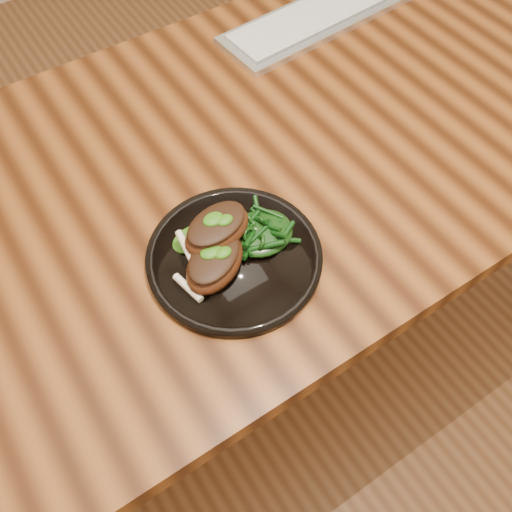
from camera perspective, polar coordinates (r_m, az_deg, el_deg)
The scene contains 7 objects.
desk at distance 1.08m, azimuth 0.86°, elevation 8.04°, with size 1.60×0.80×0.75m.
plate at distance 0.85m, azimuth -2.18°, elevation -0.09°, with size 0.26×0.26×0.02m.
lamb_chop_front at distance 0.81m, azimuth -4.19°, elevation -0.54°, with size 0.13×0.12×0.05m.
lamb_chop_back at distance 0.82m, azimuth -3.98°, elevation 2.71°, with size 0.12×0.09×0.05m.
herb_smear at distance 0.87m, azimuth -6.04°, elevation 1.82°, with size 0.08×0.05×0.00m, color #1A4C08.
greens_heap at distance 0.85m, azimuth 0.55°, elevation 2.59°, with size 0.10×0.09×0.04m.
keyboard at distance 1.31m, azimuth 6.55°, elevation 22.82°, with size 0.46×0.17×0.02m.
Camera 1 is at (-0.41, -0.60, 1.46)m, focal length 40.00 mm.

